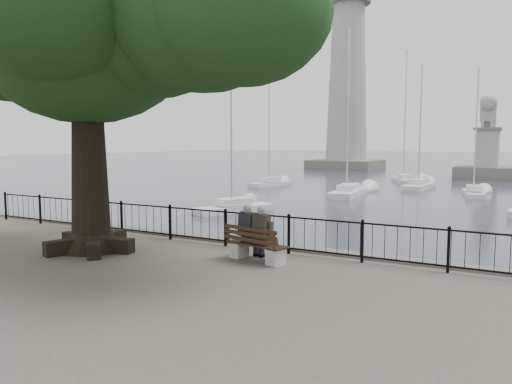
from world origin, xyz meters
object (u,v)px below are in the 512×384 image
Objects in this scene: person_left at (251,234)px; lighthouse at (347,85)px; person_right at (265,236)px; tree at (112,21)px; bench at (256,249)px; lion_monument at (487,158)px.

person_left is 0.05× the size of lighthouse.
tree is (-3.89, -1.05, 5.40)m from person_right.
bench is at bearing -72.91° from lighthouse.
tree reaches higher than bench.
bench is 6.88m from tree.
lion_monument reaches higher than person_left.
tree is at bearing -76.34° from lighthouse.
lion_monument is (5.01, 49.59, -4.78)m from tree.
bench is 0.41m from person_right.
person_left is at bearing 18.37° from tree.
lighthouse is 3.23× the size of lion_monument.
tree reaches higher than person_left.
lighthouse reaches higher than bench.
person_right is at bearing 12.31° from bench.
tree is at bearing -161.63° from person_left.
person_left is at bearing -91.86° from lion_monument.
bench is at bearing -91.60° from lion_monument.
person_right is (0.46, -0.10, 0.00)m from person_left.
bench is 1.24× the size of person_right.
person_left is 0.16× the size of lion_monument.
lion_monument reaches higher than person_right.
tree is 0.39× the size of lighthouse.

